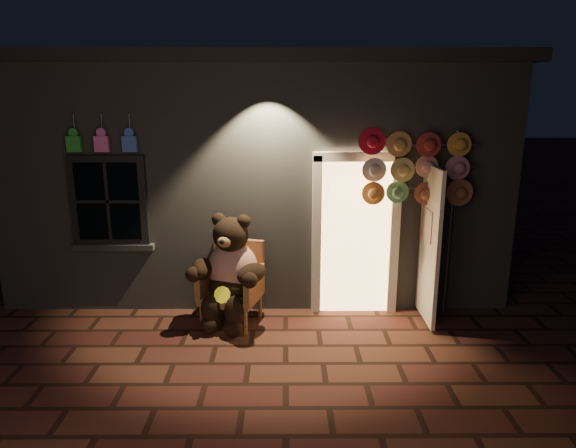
{
  "coord_description": "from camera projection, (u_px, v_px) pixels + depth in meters",
  "views": [
    {
      "loc": [
        0.41,
        -5.15,
        2.92
      ],
      "look_at": [
        0.45,
        1.0,
        1.35
      ],
      "focal_mm": 32.0,
      "sensor_mm": 36.0,
      "label": 1
    }
  ],
  "objects": [
    {
      "name": "ground",
      "position": [
        248.0,
        364.0,
        5.7
      ],
      "size": [
        60.0,
        60.0,
        0.0
      ],
      "primitive_type": "plane",
      "color": "#502C1E",
      "rests_on": "ground"
    },
    {
      "name": "hat_rack",
      "position": [
        417.0,
        170.0,
        6.46
      ],
      "size": [
        1.52,
        0.22,
        2.48
      ],
      "color": "#59595E",
      "rests_on": "ground"
    },
    {
      "name": "wicker_armchair",
      "position": [
        233.0,
        282.0,
        6.69
      ],
      "size": [
        0.87,
        0.83,
        1.06
      ],
      "rotation": [
        0.0,
        0.0,
        -0.28
      ],
      "color": "#B27C44",
      "rests_on": "ground"
    },
    {
      "name": "teddy_bear",
      "position": [
        230.0,
        271.0,
        6.51
      ],
      "size": [
        1.02,
        0.92,
        1.45
      ],
      "rotation": [
        0.0,
        0.0,
        -0.28
      ],
      "color": "#B12912",
      "rests_on": "ground"
    },
    {
      "name": "shop_building",
      "position": [
        262.0,
        162.0,
        9.14
      ],
      "size": [
        7.3,
        5.95,
        3.51
      ],
      "color": "slate",
      "rests_on": "ground"
    }
  ]
}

